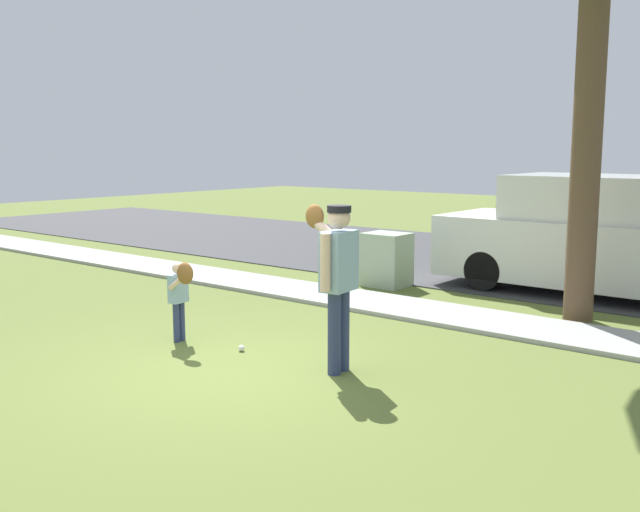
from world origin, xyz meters
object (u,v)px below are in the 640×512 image
object	(u,v)px
baseball	(241,348)
parked_van_white	(601,239)
utility_cabinet	(387,260)
person_child	(180,289)
person_adult	(336,269)

from	to	relation	value
baseball	parked_van_white	size ratio (longest dim) A/B	0.01
utility_cabinet	parked_van_white	distance (m)	3.42
person_child	utility_cabinet	bearing A→B (deg)	85.07
person_child	utility_cabinet	size ratio (longest dim) A/B	1.12
utility_cabinet	parked_van_white	world-z (taller)	parked_van_white
person_adult	person_child	world-z (taller)	person_adult
person_adult	person_child	bearing A→B (deg)	1.51
person_child	baseball	world-z (taller)	person_child
parked_van_white	utility_cabinet	bearing A→B (deg)	-153.58
utility_cabinet	baseball	bearing A→B (deg)	-77.96
person_adult	person_child	size ratio (longest dim) A/B	1.73
baseball	utility_cabinet	xyz separation A→B (m)	(-0.93, 4.37, 0.42)
person_adult	parked_van_white	xyz separation A→B (m)	(0.80, 5.78, -0.19)
utility_cabinet	person_adult	bearing A→B (deg)	-62.34
person_child	utility_cabinet	xyz separation A→B (m)	(-0.11, 4.56, -0.21)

